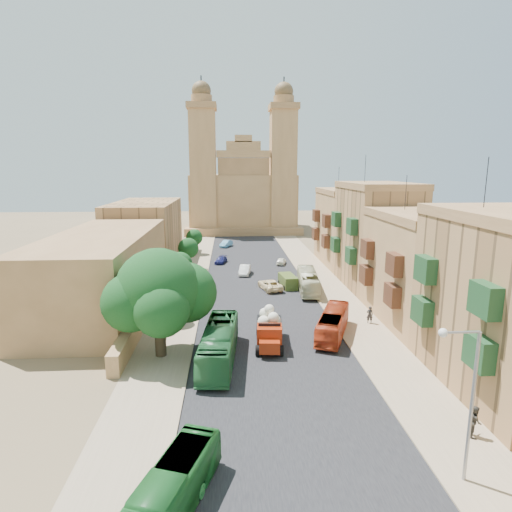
{
  "coord_description": "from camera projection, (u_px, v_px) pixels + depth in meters",
  "views": [
    {
      "loc": [
        -3.6,
        -30.36,
        15.58
      ],
      "look_at": [
        0.0,
        26.0,
        4.0
      ],
      "focal_mm": 30.0,
      "sensor_mm": 36.0,
      "label": 1
    }
  ],
  "objects": [
    {
      "name": "west_wall",
      "position": [
        156.0,
        292.0,
        51.62
      ],
      "size": [
        1.0,
        40.0,
        1.8
      ],
      "primitive_type": "cube",
      "color": "#9F7448",
      "rests_on": "ground"
    },
    {
      "name": "car_white_b",
      "position": [
        281.0,
        261.0,
        70.66
      ],
      "size": [
        2.12,
        3.5,
        1.11
      ],
      "primitive_type": "imported",
      "rotation": [
        0.0,
        0.0,
        2.88
      ],
      "color": "white",
      "rests_on": "ground"
    },
    {
      "name": "car_cream",
      "position": [
        270.0,
        285.0,
        55.95
      ],
      "size": [
        3.35,
        5.19,
        1.33
      ],
      "primitive_type": "imported",
      "rotation": [
        0.0,
        0.0,
        3.4
      ],
      "color": "#FBE1AD",
      "rests_on": "ground"
    },
    {
      "name": "ground",
      "position": [
        277.0,
        374.0,
        33.03
      ],
      "size": [
        260.0,
        260.0,
        0.0
      ],
      "primitive_type": "plane",
      "color": "brown"
    },
    {
      "name": "kerb_west",
      "position": [
        206.0,
        278.0,
        61.91
      ],
      "size": [
        0.25,
        140.0,
        0.12
      ],
      "primitive_type": "cube",
      "color": "#957E61",
      "rests_on": "ground"
    },
    {
      "name": "sidewalk_east",
      "position": [
        319.0,
        276.0,
        62.95
      ],
      "size": [
        5.0,
        140.0,
        0.01
      ],
      "primitive_type": "cube",
      "color": "#957E61",
      "rests_on": "ground"
    },
    {
      "name": "road_surface",
      "position": [
        254.0,
        277.0,
        62.36
      ],
      "size": [
        14.0,
        140.0,
        0.01
      ],
      "primitive_type": "cube",
      "color": "black",
      "rests_on": "ground"
    },
    {
      "name": "street_tree_c",
      "position": [
        188.0,
        248.0,
        66.94
      ],
      "size": [
        3.23,
        3.23,
        4.96
      ],
      "color": "#35281A",
      "rests_on": "ground"
    },
    {
      "name": "pedestrian_c",
      "position": [
        341.0,
        317.0,
        42.87
      ],
      "size": [
        0.48,
        1.13,
        1.91
      ],
      "primitive_type": "imported",
      "rotation": [
        0.0,
        0.0,
        4.72
      ],
      "color": "#323237",
      "rests_on": "ground"
    },
    {
      "name": "car_white_a",
      "position": [
        245.0,
        270.0,
        63.94
      ],
      "size": [
        2.08,
        4.37,
        1.38
      ],
      "primitive_type": "imported",
      "rotation": [
        0.0,
        0.0,
        -0.15
      ],
      "color": "white",
      "rests_on": "ground"
    },
    {
      "name": "bus_cream_east",
      "position": [
        308.0,
        281.0,
        55.09
      ],
      "size": [
        3.2,
        9.8,
        2.68
      ],
      "primitive_type": "imported",
      "rotation": [
        0.0,
        0.0,
        3.04
      ],
      "color": "beige",
      "rests_on": "ground"
    },
    {
      "name": "olive_pickup",
      "position": [
        288.0,
        281.0,
        57.02
      ],
      "size": [
        2.29,
        4.21,
        1.66
      ],
      "color": "#43551F",
      "rests_on": "ground"
    },
    {
      "name": "bus_green_south",
      "position": [
        167.0,
        498.0,
        19.04
      ],
      "size": [
        4.71,
        8.75,
        2.39
      ],
      "primitive_type": "imported",
      "rotation": [
        0.0,
        0.0,
        -0.33
      ],
      "color": "#1D6829",
      "rests_on": "ground"
    },
    {
      "name": "streetlamp",
      "position": [
        464.0,
        386.0,
        20.74
      ],
      "size": [
        2.11,
        0.44,
        8.22
      ],
      "color": "gray",
      "rests_on": "ground"
    },
    {
      "name": "pedestrian_a",
      "position": [
        370.0,
        315.0,
        43.72
      ],
      "size": [
        0.72,
        0.54,
        1.8
      ],
      "primitive_type": "imported",
      "rotation": [
        0.0,
        0.0,
        2.96
      ],
      "color": "#242325",
      "rests_on": "ground"
    },
    {
      "name": "street_tree_b",
      "position": [
        180.0,
        265.0,
        55.19
      ],
      "size": [
        3.29,
        3.29,
        5.06
      ],
      "color": "#35281A",
      "rests_on": "ground"
    },
    {
      "name": "west_building_mid",
      "position": [
        146.0,
        231.0,
        73.92
      ],
      "size": [
        10.0,
        22.0,
        10.0
      ],
      "primitive_type": "cube",
      "color": "#A97B4D",
      "rests_on": "ground"
    },
    {
      "name": "townhouse_a",
      "position": [
        510.0,
        303.0,
        29.81
      ],
      "size": [
        9.0,
        14.0,
        16.4
      ],
      "color": "#A97B4D",
      "rests_on": "ground"
    },
    {
      "name": "pedestrian_b",
      "position": [
        475.0,
        421.0,
        25.22
      ],
      "size": [
        0.94,
        1.08,
        1.9
      ],
      "primitive_type": "imported",
      "rotation": [
        0.0,
        0.0,
        1.3
      ],
      "color": "#35322B",
      "rests_on": "ground"
    },
    {
      "name": "townhouse_c",
      "position": [
        375.0,
        235.0,
        57.08
      ],
      "size": [
        9.0,
        14.0,
        17.4
      ],
      "color": "#A97B4D",
      "rests_on": "ground"
    },
    {
      "name": "sidewalk_west",
      "position": [
        189.0,
        278.0,
        61.77
      ],
      "size": [
        5.0,
        140.0,
        0.01
      ],
      "primitive_type": "cube",
      "color": "#957E61",
      "rests_on": "ground"
    },
    {
      "name": "car_blue_b",
      "position": [
        226.0,
        244.0,
        86.6
      ],
      "size": [
        2.8,
        4.19,
        1.31
      ],
      "primitive_type": "imported",
      "rotation": [
        0.0,
        0.0,
        -0.39
      ],
      "color": "#4C92BB",
      "rests_on": "ground"
    },
    {
      "name": "street_tree_a",
      "position": [
        167.0,
        294.0,
        43.53
      ],
      "size": [
        2.94,
        2.94,
        4.52
      ],
      "color": "#35281A",
      "rests_on": "ground"
    },
    {
      "name": "ficus_tree",
      "position": [
        159.0,
        293.0,
        35.26
      ],
      "size": [
        9.25,
        8.51,
        9.25
      ],
      "color": "#35281A",
      "rests_on": "ground"
    },
    {
      "name": "red_truck",
      "position": [
        269.0,
        329.0,
        38.18
      ],
      "size": [
        2.83,
        6.16,
        3.5
      ],
      "color": "maroon",
      "rests_on": "ground"
    },
    {
      "name": "street_tree_d",
      "position": [
        194.0,
        238.0,
        78.71
      ],
      "size": [
        3.03,
        3.03,
        4.65
      ],
      "color": "#35281A",
      "rests_on": "ground"
    },
    {
      "name": "townhouse_b",
      "position": [
        421.0,
        268.0,
        43.65
      ],
      "size": [
        9.0,
        14.0,
        14.9
      ],
      "color": "#9F7448",
      "rests_on": "ground"
    },
    {
      "name": "church",
      "position": [
        243.0,
        193.0,
        107.98
      ],
      "size": [
        28.0,
        22.5,
        36.3
      ],
      "color": "#9F7448",
      "rests_on": "ground"
    },
    {
      "name": "car_blue_a",
      "position": [
        224.0,
        319.0,
        42.98
      ],
      "size": [
        2.22,
        4.25,
        1.38
      ],
      "primitive_type": "imported",
      "rotation": [
        0.0,
        0.0,
        0.15
      ],
      "color": "#5286C0",
      "rests_on": "ground"
    },
    {
      "name": "kerb_east",
      "position": [
        302.0,
        276.0,
        62.79
      ],
      "size": [
        0.25,
        140.0,
        0.12
      ],
      "primitive_type": "cube",
      "color": "#957E61",
      "rests_on": "ground"
    },
    {
      "name": "west_building_low",
      "position": [
        103.0,
        270.0,
        48.66
      ],
      "size": [
        10.0,
        28.0,
        8.4
      ],
      "primitive_type": "cube",
      "color": "olive",
      "rests_on": "ground"
    },
    {
      "name": "townhouse_d",
      "position": [
        347.0,
        226.0,
        70.92
      ],
      "size": [
        9.0,
        14.0,
        15.9
      ],
      "color": "#9F7448",
      "rests_on": "ground"
    },
    {
      "name": "bus_red_east",
      "position": [
        333.0,
        323.0,
        40.35
      ],
      "size": [
        5.16,
        8.97,
        2.46
      ],
      "primitive_type": "imported",
      "rotation": [
        0.0,
        0.0,
        2.77
      ],
      "color": "#AD3418",
      "rests_on": "ground"
    },
    {
      "name": "car_dkblue",
      "position": [
        221.0,
        260.0,
        71.61
      ],
      "size": [
        2.35,
        3.96,
        1.08
      ],
      "primitive_type": "imported",
      "rotation": [
        0.0,
        0.0,
        -0.24
      ],
      "color": "#12164D",
      "rests_on": "ground"
    },
    {
      "name": "bus_green_north",
      "position": [
        219.0,
        344.0,
        34.94
      ],
      "size": [
        3.36,
        10.8,
        2.96
      ],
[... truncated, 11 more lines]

